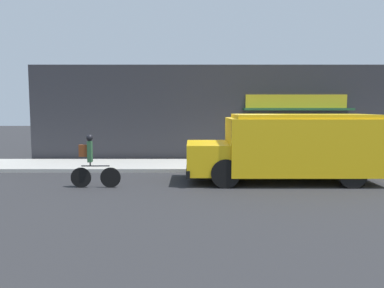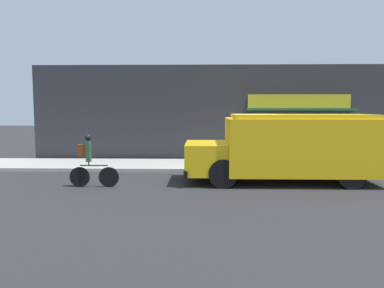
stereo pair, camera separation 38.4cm
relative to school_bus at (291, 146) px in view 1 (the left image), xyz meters
The scene contains 6 objects.
ground_plane 2.49m from the school_bus, 131.72° to the left, with size 70.00×70.00×0.00m, color #2B2B2D.
sidewalk 3.53m from the school_bus, 115.89° to the left, with size 28.00×2.75×0.14m.
storefront 4.99m from the school_bus, 106.29° to the left, with size 17.99×0.85×4.31m.
school_bus is the anchor object (origin of this frame).
cyclist 6.34m from the school_bus, behind, with size 1.51×0.20×1.63m.
trash_bin 3.88m from the school_bus, 63.61° to the left, with size 0.53×0.53×0.87m.
Camera 1 is at (-1.75, -13.76, 2.44)m, focal length 35.00 mm.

